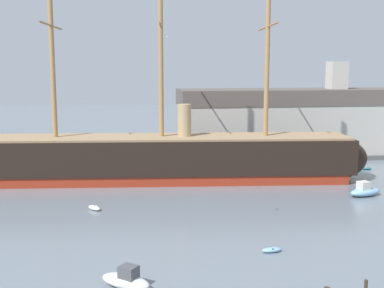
# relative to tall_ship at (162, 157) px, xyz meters

# --- Properties ---
(tall_ship) EXTENTS (67.00, 16.17, 32.23)m
(tall_ship) POSITION_rel_tall_ship_xyz_m (0.00, 0.00, 0.00)
(tall_ship) COLOR maroon
(tall_ship) RESTS_ON ground
(motorboat_foreground_left) EXTENTS (4.44, 3.93, 1.77)m
(motorboat_foreground_left) POSITION_rel_tall_ship_xyz_m (-5.68, -35.80, -2.89)
(motorboat_foreground_left) COLOR silver
(motorboat_foreground_left) RESTS_ON ground
(dinghy_near_centre) EXTENTS (1.96, 1.04, 0.44)m
(dinghy_near_centre) POSITION_rel_tall_ship_xyz_m (7.49, -30.24, -3.29)
(dinghy_near_centre) COLOR #7FB2D6
(dinghy_near_centre) RESTS_ON ground
(dinghy_alongside_bow) EXTENTS (1.96, 2.24, 0.50)m
(dinghy_alongside_bow) POSITION_rel_tall_ship_xyz_m (-9.15, -14.14, -3.26)
(dinghy_alongside_bow) COLOR silver
(dinghy_alongside_bow) RESTS_ON ground
(motorboat_alongside_stern) EXTENTS (5.05, 3.21, 1.97)m
(motorboat_alongside_stern) POSITION_rel_tall_ship_xyz_m (25.48, -12.64, -2.82)
(motorboat_alongside_stern) COLOR #7FB2D6
(motorboat_alongside_stern) RESTS_ON ground
(dinghy_far_right) EXTENTS (2.03, 1.34, 0.44)m
(dinghy_far_right) POSITION_rel_tall_ship_xyz_m (33.80, 3.30, -3.29)
(dinghy_far_right) COLOR #236670
(dinghy_far_right) RESTS_ON ground
(sailboat_distant_centre) EXTENTS (5.40, 3.87, 6.87)m
(sailboat_distant_centre) POSITION_rel_tall_ship_xyz_m (7.39, 14.00, -2.93)
(sailboat_distant_centre) COLOR #7FB2D6
(sailboat_distant_centre) RESTS_ON ground
(dockside_warehouse_right) EXTENTS (51.82, 13.14, 17.72)m
(dockside_warehouse_right) POSITION_rel_tall_ship_xyz_m (28.69, 17.45, 2.80)
(dockside_warehouse_right) COLOR #565659
(dockside_warehouse_right) RESTS_ON ground
(seagull_in_flight) EXTENTS (0.53, 1.03, 0.13)m
(seagull_in_flight) POSITION_rel_tall_ship_xyz_m (-1.71, -27.02, 15.77)
(seagull_in_flight) COLOR silver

